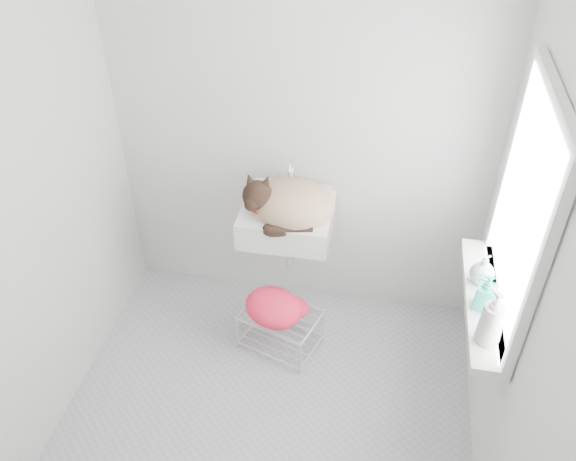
% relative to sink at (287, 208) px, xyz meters
% --- Properties ---
extents(floor, '(2.20, 2.00, 0.02)m').
position_rel_sink_xyz_m(floor, '(0.03, -0.74, -0.85)').
color(floor, '#A8A9AA').
rests_on(floor, ground).
extents(back_wall, '(2.20, 0.02, 2.50)m').
position_rel_sink_xyz_m(back_wall, '(0.03, 0.26, 0.40)').
color(back_wall, silver).
rests_on(back_wall, ground).
extents(right_wall, '(0.02, 2.00, 2.50)m').
position_rel_sink_xyz_m(right_wall, '(1.13, -0.74, 0.40)').
color(right_wall, silver).
rests_on(right_wall, ground).
extents(left_wall, '(0.02, 2.00, 2.50)m').
position_rel_sink_xyz_m(left_wall, '(-1.07, -0.74, 0.40)').
color(left_wall, silver).
rests_on(left_wall, ground).
extents(window_glass, '(0.01, 0.80, 1.00)m').
position_rel_sink_xyz_m(window_glass, '(1.11, -0.54, 0.50)').
color(window_glass, white).
rests_on(window_glass, right_wall).
extents(window_frame, '(0.04, 0.90, 1.10)m').
position_rel_sink_xyz_m(window_frame, '(1.10, -0.54, 0.50)').
color(window_frame, white).
rests_on(window_frame, right_wall).
extents(windowsill, '(0.16, 0.88, 0.04)m').
position_rel_sink_xyz_m(windowsill, '(1.04, -0.54, -0.02)').
color(windowsill, white).
rests_on(windowsill, right_wall).
extents(sink, '(0.51, 0.45, 0.20)m').
position_rel_sink_xyz_m(sink, '(0.00, 0.00, 0.00)').
color(sink, white).
rests_on(sink, back_wall).
extents(faucet, '(0.19, 0.13, 0.19)m').
position_rel_sink_xyz_m(faucet, '(0.00, 0.18, 0.14)').
color(faucet, silver).
rests_on(faucet, sink).
extents(cat, '(0.50, 0.42, 0.31)m').
position_rel_sink_xyz_m(cat, '(0.01, -0.02, 0.04)').
color(cat, tan).
rests_on(cat, sink).
extents(wire_rack, '(0.50, 0.42, 0.26)m').
position_rel_sink_xyz_m(wire_rack, '(0.01, -0.25, -0.70)').
color(wire_rack, silver).
rests_on(wire_rack, floor).
extents(towel, '(0.44, 0.40, 0.15)m').
position_rel_sink_xyz_m(towel, '(-0.03, -0.28, -0.56)').
color(towel, red).
rests_on(towel, wire_rack).
extents(bottle_a, '(0.13, 0.13, 0.24)m').
position_rel_sink_xyz_m(bottle_a, '(1.03, -0.81, 0.00)').
color(bottle_a, silver).
rests_on(bottle_a, windowsill).
extents(bottle_b, '(0.11, 0.11, 0.19)m').
position_rel_sink_xyz_m(bottle_b, '(1.03, -0.61, 0.00)').
color(bottle_b, '#1A8976').
rests_on(bottle_b, windowsill).
extents(bottle_c, '(0.17, 0.17, 0.15)m').
position_rel_sink_xyz_m(bottle_c, '(1.03, -0.43, 0.00)').
color(bottle_c, '#ACB6CA').
rests_on(bottle_c, windowsill).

